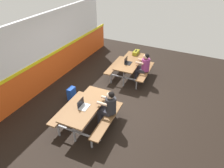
% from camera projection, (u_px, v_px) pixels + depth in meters
% --- Properties ---
extents(ground_plane, '(10.00, 10.00, 0.02)m').
position_uv_depth(ground_plane, '(115.00, 98.00, 7.06)').
color(ground_plane, black).
extents(accent_backdrop, '(8.00, 0.14, 2.60)m').
position_uv_depth(accent_backdrop, '(50.00, 51.00, 7.34)').
color(accent_backdrop, '#E55119').
rests_on(accent_backdrop, ground).
extents(picnic_table_left, '(1.78, 1.62, 0.74)m').
position_uv_depth(picnic_table_left, '(87.00, 109.00, 5.66)').
color(picnic_table_left, brown).
rests_on(picnic_table_left, ground).
extents(picnic_table_right, '(1.78, 1.62, 0.74)m').
position_uv_depth(picnic_table_right, '(130.00, 65.00, 7.90)').
color(picnic_table_right, brown).
rests_on(picnic_table_right, ground).
extents(student_nearer, '(0.37, 0.53, 1.21)m').
position_uv_depth(student_nearer, '(108.00, 106.00, 5.58)').
color(student_nearer, '#2D2D38').
rests_on(student_nearer, ground).
extents(student_further, '(0.37, 0.53, 1.21)m').
position_uv_depth(student_further, '(143.00, 65.00, 7.57)').
color(student_further, '#2D2D38').
rests_on(student_further, ground).
extents(laptop_silver, '(0.33, 0.23, 0.22)m').
position_uv_depth(laptop_silver, '(83.00, 105.00, 5.47)').
color(laptop_silver, silver).
rests_on(laptop_silver, picnic_table_left).
extents(laptop_dark, '(0.33, 0.23, 0.22)m').
position_uv_depth(laptop_dark, '(128.00, 62.00, 7.63)').
color(laptop_dark, black).
rests_on(laptop_dark, picnic_table_right).
extents(toolbox_grey, '(0.40, 0.18, 0.18)m').
position_uv_depth(toolbox_grey, '(136.00, 53.00, 8.30)').
color(toolbox_grey, olive).
rests_on(toolbox_grey, picnic_table_right).
extents(backpack_dark, '(0.30, 0.22, 0.44)m').
position_uv_depth(backpack_dark, '(71.00, 94.00, 6.90)').
color(backpack_dark, '#1E47B2').
rests_on(backpack_dark, ground).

